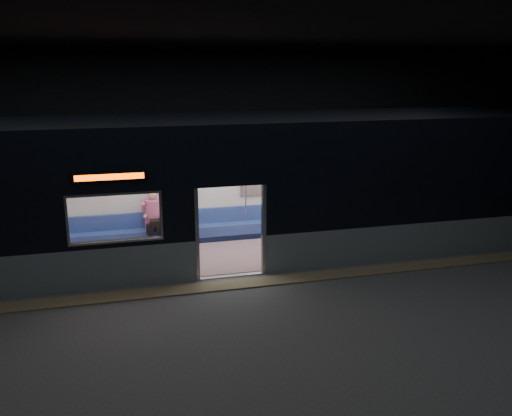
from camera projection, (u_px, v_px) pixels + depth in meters
name	position (u px, v px, depth m)	size (l,w,h in m)	color
station_floor	(242.00, 296.00, 10.99)	(24.00, 14.00, 0.01)	#47494C
station_envelope	(241.00, 113.00, 10.05)	(24.00, 14.00, 5.00)	black
tactile_strip	(236.00, 284.00, 11.50)	(22.80, 0.50, 0.03)	#8C7F59
metro_car	(217.00, 181.00, 12.89)	(18.00, 3.04, 3.35)	gray
passenger	(153.00, 215.00, 13.73)	(0.44, 0.75, 1.47)	black
handbag	(156.00, 223.00, 13.54)	(0.30, 0.25, 0.15)	black
transit_map	(259.00, 183.00, 14.55)	(0.94, 0.03, 0.61)	white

